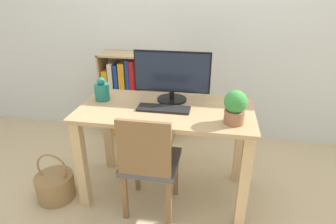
{
  "coord_description": "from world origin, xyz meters",
  "views": [
    {
      "loc": [
        0.35,
        -1.86,
        1.59
      ],
      "look_at": [
        0.0,
        0.1,
        0.69
      ],
      "focal_mm": 30.0,
      "sensor_mm": 36.0,
      "label": 1
    }
  ],
  "objects_px": {
    "monitor": "(172,75)",
    "basket": "(55,185)",
    "potted_plant": "(235,107)",
    "chair": "(149,162)",
    "bookshelf": "(127,97)",
    "vase": "(102,91)",
    "keyboard": "(164,109)"
  },
  "relations": [
    {
      "from": "bookshelf",
      "to": "monitor",
      "type": "bearing_deg",
      "value": -50.48
    },
    {
      "from": "monitor",
      "to": "keyboard",
      "type": "xyz_separation_m",
      "value": [
        -0.03,
        -0.19,
        -0.2
      ]
    },
    {
      "from": "basket",
      "to": "keyboard",
      "type": "bearing_deg",
      "value": 13.0
    },
    {
      "from": "chair",
      "to": "bookshelf",
      "type": "height_order",
      "value": "bookshelf"
    },
    {
      "from": "vase",
      "to": "basket",
      "type": "relative_size",
      "value": 0.45
    },
    {
      "from": "bookshelf",
      "to": "basket",
      "type": "height_order",
      "value": "bookshelf"
    },
    {
      "from": "chair",
      "to": "basket",
      "type": "distance_m",
      "value": 0.86
    },
    {
      "from": "keyboard",
      "to": "bookshelf",
      "type": "height_order",
      "value": "bookshelf"
    },
    {
      "from": "potted_plant",
      "to": "bookshelf",
      "type": "xyz_separation_m",
      "value": [
        -1.09,
        1.08,
        -0.43
      ]
    },
    {
      "from": "chair",
      "to": "bookshelf",
      "type": "xyz_separation_m",
      "value": [
        -0.53,
        1.17,
        0.01
      ]
    },
    {
      "from": "monitor",
      "to": "vase",
      "type": "bearing_deg",
      "value": -170.4
    },
    {
      "from": "keyboard",
      "to": "chair",
      "type": "height_order",
      "value": "chair"
    },
    {
      "from": "vase",
      "to": "bookshelf",
      "type": "distance_m",
      "value": 0.94
    },
    {
      "from": "potted_plant",
      "to": "bookshelf",
      "type": "distance_m",
      "value": 1.6
    },
    {
      "from": "keyboard",
      "to": "bookshelf",
      "type": "distance_m",
      "value": 1.17
    },
    {
      "from": "monitor",
      "to": "basket",
      "type": "height_order",
      "value": "monitor"
    },
    {
      "from": "potted_plant",
      "to": "basket",
      "type": "xyz_separation_m",
      "value": [
        -1.35,
        -0.07,
        -0.77
      ]
    },
    {
      "from": "monitor",
      "to": "basket",
      "type": "bearing_deg",
      "value": -156.18
    },
    {
      "from": "vase",
      "to": "bookshelf",
      "type": "relative_size",
      "value": 0.19
    },
    {
      "from": "potted_plant",
      "to": "chair",
      "type": "relative_size",
      "value": 0.27
    },
    {
      "from": "monitor",
      "to": "keyboard",
      "type": "relative_size",
      "value": 1.53
    },
    {
      "from": "keyboard",
      "to": "potted_plant",
      "type": "xyz_separation_m",
      "value": [
        0.49,
        -0.13,
        0.11
      ]
    },
    {
      "from": "monitor",
      "to": "potted_plant",
      "type": "distance_m",
      "value": 0.58
    },
    {
      "from": "potted_plant",
      "to": "basket",
      "type": "distance_m",
      "value": 1.56
    },
    {
      "from": "vase",
      "to": "basket",
      "type": "bearing_deg",
      "value": -139.34
    },
    {
      "from": "potted_plant",
      "to": "bookshelf",
      "type": "relative_size",
      "value": 0.24
    },
    {
      "from": "keyboard",
      "to": "potted_plant",
      "type": "bearing_deg",
      "value": -15.07
    },
    {
      "from": "vase",
      "to": "keyboard",
      "type": "bearing_deg",
      "value": -11.41
    },
    {
      "from": "potted_plant",
      "to": "keyboard",
      "type": "bearing_deg",
      "value": 164.93
    },
    {
      "from": "keyboard",
      "to": "potted_plant",
      "type": "distance_m",
      "value": 0.52
    },
    {
      "from": "bookshelf",
      "to": "basket",
      "type": "distance_m",
      "value": 1.23
    },
    {
      "from": "keyboard",
      "to": "potted_plant",
      "type": "relative_size",
      "value": 1.7
    }
  ]
}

